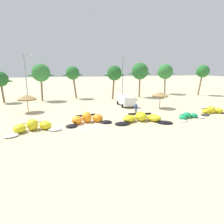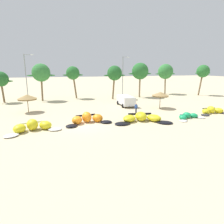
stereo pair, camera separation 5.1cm
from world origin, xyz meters
TOP-DOWN VIEW (x-y plane):
  - ground_plane at (0.00, 0.00)m, footprint 260.00×260.00m
  - kite_left at (-5.67, -0.29)m, footprint 6.06×3.50m
  - kite_left_of_center at (0.65, 1.12)m, footprint 6.14×3.14m
  - kite_center at (7.58, -0.14)m, footprint 7.68×4.29m
  - kite_right_of_center at (14.43, -0.55)m, footprint 4.83×2.76m
  - kite_right at (19.87, 0.89)m, footprint 5.46×2.53m
  - beach_umbrella_near_van at (-7.43, 9.62)m, footprint 2.92×2.92m
  - beach_umbrella_middle at (14.09, 6.57)m, footprint 2.87×2.87m
  - parked_van at (9.16, 10.43)m, footprint 2.45×5.16m
  - person_near_kites at (8.57, 4.06)m, footprint 0.36×0.24m
  - palm_left at (-13.49, 20.16)m, footprint 4.45×2.96m
  - palm_left_of_gap at (-5.88, 20.28)m, footprint 5.55×3.70m
  - palm_center_left at (0.70, 21.73)m, footprint 4.49×2.99m
  - palm_center_right at (9.42, 18.32)m, footprint 4.86×3.24m
  - palm_right_of_gap at (15.98, 19.40)m, footprint 5.77×3.85m
  - palm_right at (24.80, 22.85)m, footprint 5.87×3.92m
  - palm_rightmost at (32.58, 18.16)m, footprint 4.71×3.14m
  - lamppost_west at (-9.13, 23.41)m, footprint 2.00×0.24m
  - lamppost_west_center at (12.88, 22.50)m, footprint 1.62×0.24m

SIDE VIEW (x-z plane):
  - ground_plane at x=0.00m, z-range 0.00..0.00m
  - kite_right_of_center at x=14.43m, z-range -0.09..0.72m
  - kite_right at x=19.87m, z-range -0.13..0.97m
  - kite_center at x=7.58m, z-range -0.14..1.04m
  - kite_left at x=-5.67m, z-range -0.15..1.12m
  - kite_left_of_center at x=0.65m, z-range -0.16..1.21m
  - person_near_kites at x=8.57m, z-range 0.01..1.63m
  - parked_van at x=9.16m, z-range 0.17..2.01m
  - beach_umbrella_near_van at x=-7.43m, z-range 0.99..3.81m
  - beach_umbrella_middle at x=14.09m, z-range 1.02..3.86m
  - palm_left at x=-13.49m, z-range 1.55..7.75m
  - lamppost_west_center at x=12.88m, z-range 0.52..10.08m
  - lamppost_west at x=-9.13m, z-range 0.57..10.34m
  - palm_center_left at x=0.70m, z-range 2.03..9.27m
  - palm_center_right at x=9.42m, z-range 1.99..9.36m
  - palm_left_of_gap at x=-5.88m, z-range 1.97..9.72m
  - palm_right at x=24.80m, z-range 1.93..9.81m
  - palm_rightmost at x=32.58m, z-range 2.16..9.78m
  - palm_right_of_gap at x=15.98m, z-range 2.04..10.08m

